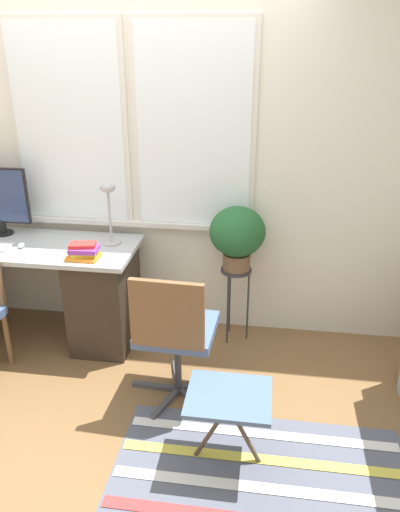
{
  "coord_description": "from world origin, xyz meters",
  "views": [
    {
      "loc": [
        0.98,
        -2.75,
        2.1
      ],
      "look_at": [
        0.56,
        0.15,
        0.81
      ],
      "focal_mm": 35.0,
      "sensor_mm": 36.0,
      "label": 1
    }
  ],
  "objects_px": {
    "desk_lamp": "(109,202)",
    "office_chair_swivel": "(175,332)",
    "potted_plant": "(237,234)",
    "book_stack": "(84,252)",
    "mouse": "(21,245)",
    "plant_stand": "(236,279)",
    "folding_stool": "(229,401)"
  },
  "relations": [
    {
      "from": "potted_plant",
      "to": "folding_stool",
      "type": "xyz_separation_m",
      "value": [
        0.06,
        -1.21,
        -0.45
      ]
    },
    {
      "from": "plant_stand",
      "to": "book_stack",
      "type": "bearing_deg",
      "value": -160.2
    },
    {
      "from": "book_stack",
      "to": "potted_plant",
      "type": "distance_m",
      "value": 1.05
    },
    {
      "from": "office_chair_swivel",
      "to": "folding_stool",
      "type": "height_order",
      "value": "office_chair_swivel"
    },
    {
      "from": "plant_stand",
      "to": "office_chair_swivel",
      "type": "bearing_deg",
      "value": -112.2
    },
    {
      "from": "desk_lamp",
      "to": "office_chair_swivel",
      "type": "bearing_deg",
      "value": -49.49
    },
    {
      "from": "mouse",
      "to": "potted_plant",
      "type": "bearing_deg",
      "value": 9.37
    },
    {
      "from": "desk_lamp",
      "to": "potted_plant",
      "type": "xyz_separation_m",
      "value": [
        0.89,
        0.07,
        -0.21
      ]
    },
    {
      "from": "desk_lamp",
      "to": "book_stack",
      "type": "distance_m",
      "value": 0.4
    },
    {
      "from": "mouse",
      "to": "plant_stand",
      "type": "bearing_deg",
      "value": 9.37
    },
    {
      "from": "mouse",
      "to": "book_stack",
      "type": "relative_size",
      "value": 0.33
    },
    {
      "from": "desk_lamp",
      "to": "book_stack",
      "type": "xyz_separation_m",
      "value": [
        -0.1,
        -0.28,
        -0.26
      ]
    },
    {
      "from": "book_stack",
      "to": "mouse",
      "type": "bearing_deg",
      "value": 167.46
    },
    {
      "from": "book_stack",
      "to": "folding_stool",
      "type": "distance_m",
      "value": 1.41
    },
    {
      "from": "mouse",
      "to": "folding_stool",
      "type": "xyz_separation_m",
      "value": [
        1.55,
        -0.96,
        -0.38
      ]
    },
    {
      "from": "mouse",
      "to": "office_chair_swivel",
      "type": "relative_size",
      "value": 0.08
    },
    {
      "from": "office_chair_swivel",
      "to": "plant_stand",
      "type": "xyz_separation_m",
      "value": [
        0.31,
        0.75,
        0.0
      ]
    },
    {
      "from": "office_chair_swivel",
      "to": "potted_plant",
      "type": "height_order",
      "value": "potted_plant"
    },
    {
      "from": "book_stack",
      "to": "folding_stool",
      "type": "xyz_separation_m",
      "value": [
        1.05,
        -0.85,
        -0.41
      ]
    },
    {
      "from": "office_chair_swivel",
      "to": "potted_plant",
      "type": "distance_m",
      "value": 0.89
    },
    {
      "from": "folding_stool",
      "to": "mouse",
      "type": "bearing_deg",
      "value": 148.17
    },
    {
      "from": "office_chair_swivel",
      "to": "folding_stool",
      "type": "relative_size",
      "value": 2.07
    },
    {
      "from": "potted_plant",
      "to": "desk_lamp",
      "type": "bearing_deg",
      "value": -175.34
    },
    {
      "from": "office_chair_swivel",
      "to": "plant_stand",
      "type": "relative_size",
      "value": 1.57
    },
    {
      "from": "plant_stand",
      "to": "potted_plant",
      "type": "xyz_separation_m",
      "value": [
        -0.0,
        0.0,
        0.35
      ]
    },
    {
      "from": "desk_lamp",
      "to": "folding_stool",
      "type": "height_order",
      "value": "desk_lamp"
    },
    {
      "from": "mouse",
      "to": "plant_stand",
      "type": "distance_m",
      "value": 1.53
    },
    {
      "from": "folding_stool",
      "to": "plant_stand",
      "type": "bearing_deg",
      "value": 92.85
    },
    {
      "from": "folding_stool",
      "to": "book_stack",
      "type": "bearing_deg",
      "value": 141.0
    },
    {
      "from": "mouse",
      "to": "plant_stand",
      "type": "height_order",
      "value": "mouse"
    },
    {
      "from": "plant_stand",
      "to": "folding_stool",
      "type": "height_order",
      "value": "plant_stand"
    },
    {
      "from": "office_chair_swivel",
      "to": "potted_plant",
      "type": "relative_size",
      "value": 1.97
    }
  ]
}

